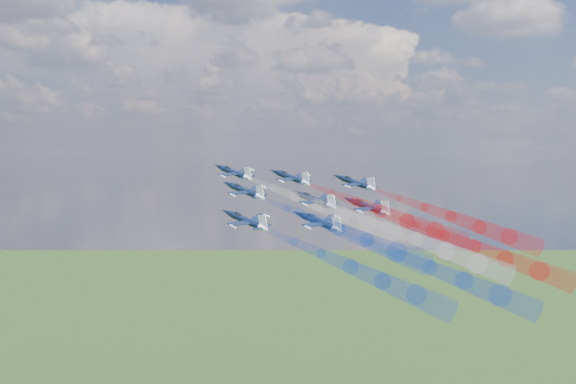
# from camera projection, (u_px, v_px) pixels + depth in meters

# --- Properties ---
(jet_lead) EXTENTS (16.78, 15.79, 8.15)m
(jet_lead) POSITION_uv_depth(u_px,v_px,m) (234.00, 173.00, 166.23)
(jet_lead) COLOR black
(trail_lead) EXTENTS (36.71, 24.36, 15.33)m
(trail_lead) POSITION_uv_depth(u_px,v_px,m) (318.00, 205.00, 151.13)
(trail_lead) COLOR white
(jet_inner_left) EXTENTS (16.78, 15.79, 8.15)m
(jet_inner_left) POSITION_uv_depth(u_px,v_px,m) (245.00, 191.00, 151.81)
(jet_inner_left) COLOR black
(trail_inner_left) EXTENTS (36.71, 24.36, 15.33)m
(trail_inner_left) POSITION_uv_depth(u_px,v_px,m) (339.00, 229.00, 136.71)
(trail_inner_left) COLOR blue
(jet_inner_right) EXTENTS (16.78, 15.79, 8.15)m
(jet_inner_right) POSITION_uv_depth(u_px,v_px,m) (291.00, 178.00, 166.05)
(jet_inner_right) COLOR black
(trail_inner_right) EXTENTS (36.71, 24.36, 15.33)m
(trail_inner_right) POSITION_uv_depth(u_px,v_px,m) (381.00, 211.00, 150.95)
(trail_inner_right) COLOR red
(jet_outer_left) EXTENTS (16.78, 15.79, 8.15)m
(jet_outer_left) POSITION_uv_depth(u_px,v_px,m) (246.00, 221.00, 138.08)
(jet_outer_left) COLOR black
(trail_outer_left) EXTENTS (36.71, 24.36, 15.33)m
(trail_outer_left) POSITION_uv_depth(u_px,v_px,m) (351.00, 267.00, 122.98)
(trail_outer_left) COLOR blue
(jet_center_third) EXTENTS (16.78, 15.79, 8.15)m
(jet_center_third) POSITION_uv_depth(u_px,v_px,m) (315.00, 200.00, 152.93)
(jet_center_third) COLOR black
(trail_center_third) EXTENTS (36.71, 24.36, 15.33)m
(trail_center_third) POSITION_uv_depth(u_px,v_px,m) (416.00, 239.00, 137.83)
(trail_center_third) COLOR white
(jet_outer_right) EXTENTS (16.78, 15.79, 8.15)m
(jet_outer_right) POSITION_uv_depth(u_px,v_px,m) (356.00, 183.00, 166.65)
(jet_outer_right) COLOR black
(trail_outer_right) EXTENTS (36.71, 24.36, 15.33)m
(trail_outer_right) POSITION_uv_depth(u_px,v_px,m) (451.00, 217.00, 151.55)
(trail_outer_right) COLOR red
(jet_rear_left) EXTENTS (16.78, 15.79, 8.15)m
(jet_rear_left) POSITION_uv_depth(u_px,v_px,m) (319.00, 222.00, 140.05)
(jet_rear_left) COLOR black
(trail_rear_left) EXTENTS (36.71, 24.36, 15.33)m
(trail_rear_left) POSITION_uv_depth(u_px,v_px,m) (430.00, 268.00, 124.95)
(trail_rear_left) COLOR blue
(jet_rear_right) EXTENTS (16.78, 15.79, 8.15)m
(jet_rear_right) POSITION_uv_depth(u_px,v_px,m) (368.00, 207.00, 153.59)
(jet_rear_right) COLOR black
(trail_rear_right) EXTENTS (36.71, 24.36, 15.33)m
(trail_rear_right) POSITION_uv_depth(u_px,v_px,m) (474.00, 246.00, 138.49)
(trail_rear_right) COLOR red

